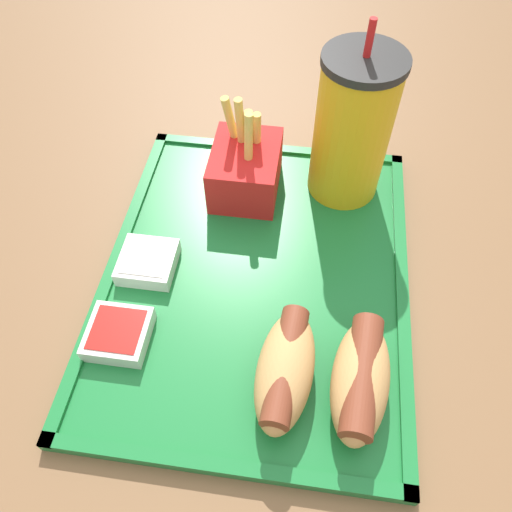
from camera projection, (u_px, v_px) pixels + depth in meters
The scene contains 9 objects.
ground_plane at pixel (250, 456), 1.14m from camera, with size 8.00×8.00×0.00m, color #383333.
dining_table at pixel (247, 394), 0.83m from camera, with size 1.29×1.02×0.76m.
food_tray at pixel (256, 276), 0.51m from camera, with size 0.39×0.30×0.01m.
soda_cup at pixel (352, 129), 0.51m from camera, with size 0.08×0.08×0.20m.
hot_dog_far at pixel (361, 379), 0.41m from camera, with size 0.12×0.06×0.05m.
hot_dog_near at pixel (285, 369), 0.42m from camera, with size 0.12×0.06×0.05m.
fries_carton at pixel (246, 168), 0.55m from camera, with size 0.09×0.07×0.11m.
sauce_cup_mayo at pixel (148, 262), 0.50m from camera, with size 0.06×0.06×0.02m.
sauce_cup_ketchup at pixel (118, 333), 0.45m from camera, with size 0.06×0.06×0.02m.
Camera 1 is at (0.31, 0.06, 1.19)m, focal length 35.00 mm.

